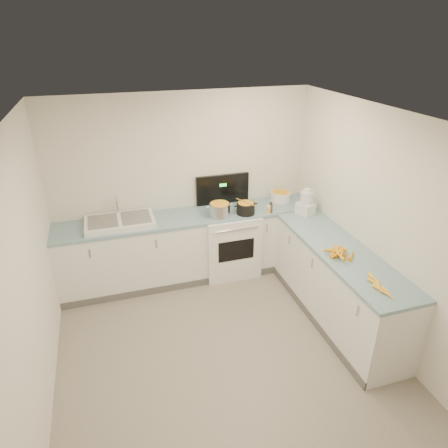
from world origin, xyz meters
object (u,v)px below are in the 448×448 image
object	(u,v)px
stove	(229,241)
sink	(120,222)
extract_bottle	(271,208)
spice_jar	(268,210)
steel_pot	(220,211)
food_processor	(306,203)
black_pot	(246,209)
mixing_bowl	(280,196)

from	to	relation	value
stove	sink	world-z (taller)	stove
extract_bottle	spice_jar	world-z (taller)	extract_bottle
sink	extract_bottle	xyz separation A→B (m)	(1.98, -0.23, 0.02)
sink	extract_bottle	size ratio (longest dim) A/B	6.88
stove	extract_bottle	size ratio (longest dim) A/B	10.88
steel_pot	food_processor	size ratio (longest dim) A/B	0.78
stove	food_processor	world-z (taller)	stove
extract_bottle	black_pot	bearing A→B (deg)	169.52
stove	sink	bearing A→B (deg)	179.38
black_pot	food_processor	bearing A→B (deg)	-18.36
stove	food_processor	distance (m)	1.20
black_pot	spice_jar	bearing A→B (deg)	-15.03
sink	extract_bottle	bearing A→B (deg)	-6.66
black_pot	steel_pot	bearing A→B (deg)	177.23
extract_bottle	steel_pot	bearing A→B (deg)	173.47
mixing_bowl	extract_bottle	distance (m)	0.45
sink	spice_jar	world-z (taller)	sink
stove	mixing_bowl	xyz separation A→B (m)	(0.82, 0.12, 0.53)
food_processor	stove	bearing A→B (deg)	156.86
spice_jar	mixing_bowl	bearing A→B (deg)	46.51
stove	black_pot	size ratio (longest dim) A/B	5.54
food_processor	sink	bearing A→B (deg)	170.06
steel_pot	black_pot	bearing A→B (deg)	-2.77
spice_jar	black_pot	bearing A→B (deg)	164.97
spice_jar	food_processor	world-z (taller)	food_processor
stove	sink	xyz separation A→B (m)	(-1.45, 0.02, 0.50)
mixing_bowl	spice_jar	size ratio (longest dim) A/B	3.07
mixing_bowl	spice_jar	bearing A→B (deg)	-133.49
spice_jar	stove	bearing A→B (deg)	154.41
sink	mixing_bowl	world-z (taller)	sink
sink	mixing_bowl	bearing A→B (deg)	2.67
mixing_bowl	extract_bottle	xyz separation A→B (m)	(-0.30, -0.34, -0.00)
steel_pot	extract_bottle	xyz separation A→B (m)	(0.70, -0.08, -0.02)
steel_pot	black_pot	size ratio (longest dim) A/B	1.14
sink	food_processor	distance (m)	2.43
steel_pot	extract_bottle	size ratio (longest dim) A/B	2.23
sink	black_pot	bearing A→B (deg)	-5.87
spice_jar	food_processor	size ratio (longest dim) A/B	0.26
stove	food_processor	bearing A→B (deg)	-23.14
spice_jar	food_processor	xyz separation A→B (m)	(0.46, -0.17, 0.11)
sink	steel_pot	size ratio (longest dim) A/B	3.08
steel_pot	spice_jar	distance (m)	0.67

